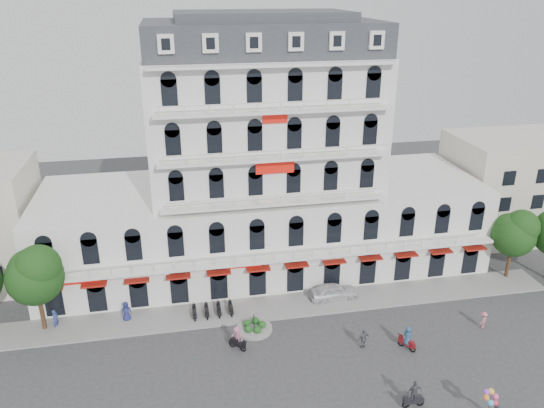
{
  "coord_description": "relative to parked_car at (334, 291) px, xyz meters",
  "views": [
    {
      "loc": [
        -8.78,
        -32.27,
        27.92
      ],
      "look_at": [
        -0.63,
        10.0,
        10.14
      ],
      "focal_mm": 35.0,
      "sensor_mm": 36.0,
      "label": 1
    }
  ],
  "objects": [
    {
      "name": "pedestrian_far",
      "position": [
        -25.3,
        0.0,
        0.15
      ],
      "size": [
        0.69,
        0.81,
        1.89
      ],
      "primitive_type": "imported",
      "rotation": [
        0.0,
        0.0,
        1.17
      ],
      "color": "navy",
      "rests_on": "ground"
    },
    {
      "name": "traffic_island",
      "position": [
        -8.3,
        -3.5,
        -0.54
      ],
      "size": [
        3.2,
        3.2,
        1.6
      ],
      "color": "gray",
      "rests_on": "ground"
    },
    {
      "name": "main_building",
      "position": [
        -5.3,
        8.5,
        9.16
      ],
      "size": [
        45.0,
        15.0,
        25.8
      ],
      "color": "silver",
      "rests_on": "ground"
    },
    {
      "name": "rider_center",
      "position": [
        -10.07,
        -5.86,
        0.38
      ],
      "size": [
        1.35,
        1.27,
        2.22
      ],
      "rotation": [
        0.0,
        0.0,
        5.55
      ],
      "color": "black",
      "rests_on": "ground"
    },
    {
      "name": "tree_west_inner",
      "position": [
        -26.24,
        -0.02,
        4.89
      ],
      "size": [
        4.76,
        4.76,
        8.25
      ],
      "color": "#382314",
      "rests_on": "ground"
    },
    {
      "name": "flank_building_east",
      "position": [
        24.7,
        10.5,
        5.2
      ],
      "size": [
        14.0,
        10.0,
        12.0
      ],
      "primitive_type": "cube",
      "color": "beige",
      "rests_on": "ground"
    },
    {
      "name": "balloon_vendor",
      "position": [
        6.14,
        -16.99,
        0.51
      ],
      "size": [
        1.27,
        1.21,
        2.45
      ],
      "color": "slate",
      "rests_on": "ground"
    },
    {
      "name": "rider_northeast",
      "position": [
        1.42,
        -14.7,
        0.35
      ],
      "size": [
        1.7,
        0.46,
        2.29
      ],
      "rotation": [
        0.0,
        0.0,
        3.13
      ],
      "color": "black",
      "rests_on": "ground"
    },
    {
      "name": "ground",
      "position": [
        -5.3,
        -9.5,
        -0.8
      ],
      "size": [
        120.0,
        120.0,
        0.0
      ],
      "primitive_type": "plane",
      "color": "#38383A",
      "rests_on": "ground"
    },
    {
      "name": "pedestrian_right",
      "position": [
        11.49,
        -7.0,
        0.02
      ],
      "size": [
        1.21,
        1.09,
        1.62
      ],
      "primitive_type": "imported",
      "rotation": [
        0.0,
        0.0,
        3.75
      ],
      "color": "#BB6370",
      "rests_on": "ground"
    },
    {
      "name": "tree_east_inner",
      "position": [
        18.76,
        0.48,
        4.42
      ],
      "size": [
        4.4,
        4.37,
        7.57
      ],
      "color": "#382314",
      "rests_on": "ground"
    },
    {
      "name": "parked_scooter_row",
      "position": [
        -11.65,
        -0.7,
        -0.8
      ],
      "size": [
        4.4,
        1.8,
        1.1
      ],
      "primitive_type": null,
      "color": "black",
      "rests_on": "ground"
    },
    {
      "name": "sidewalk",
      "position": [
        -5.3,
        -0.5,
        -0.72
      ],
      "size": [
        53.0,
        4.0,
        0.16
      ],
      "primitive_type": "cube",
      "color": "gray",
      "rests_on": "ground"
    },
    {
      "name": "parked_car",
      "position": [
        0.0,
        0.0,
        0.0
      ],
      "size": [
        4.74,
        2.06,
        1.59
      ],
      "primitive_type": "imported",
      "rotation": [
        0.0,
        0.0,
        1.61
      ],
      "color": "silver",
      "rests_on": "ground"
    },
    {
      "name": "rider_east",
      "position": [
        3.72,
        -8.48,
        0.27
      ],
      "size": [
        1.13,
        1.48,
        2.15
      ],
      "rotation": [
        0.0,
        0.0,
        2.16
      ],
      "color": "maroon",
      "rests_on": "ground"
    },
    {
      "name": "pedestrian_left",
      "position": [
        -19.29,
        0.0,
        0.18
      ],
      "size": [
        1.08,
        0.85,
        1.95
      ],
      "primitive_type": "imported",
      "rotation": [
        0.0,
        0.0,
        0.27
      ],
      "color": "navy",
      "rests_on": "ground"
    },
    {
      "name": "pedestrian_mid",
      "position": [
        0.23,
        -7.65,
        0.11
      ],
      "size": [
        1.13,
        0.66,
        1.81
      ],
      "primitive_type": "imported",
      "rotation": [
        0.0,
        0.0,
        3.36
      ],
      "color": "#5A5C62",
      "rests_on": "ground"
    }
  ]
}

